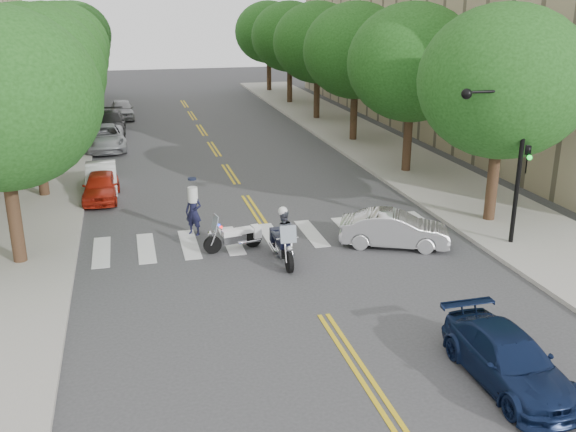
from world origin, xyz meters
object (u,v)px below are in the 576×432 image
object	(u,v)px
officer_standing	(194,212)
convertible	(394,229)
sedan_blue	(508,359)
motorcycle_parked	(238,236)
motorcycle_police	(283,237)

from	to	relation	value
officer_standing	convertible	bearing A→B (deg)	10.97
officer_standing	sedan_blue	xyz separation A→B (m)	(5.92, -11.78, -0.29)
officer_standing	motorcycle_parked	bearing A→B (deg)	-20.39
motorcycle_parked	officer_standing	bearing A→B (deg)	24.15
motorcycle_parked	officer_standing	distance (m)	2.38
motorcycle_police	convertible	world-z (taller)	motorcycle_police
motorcycle_parked	sedan_blue	xyz separation A→B (m)	(4.58, -9.86, 0.12)
motorcycle_parked	sedan_blue	size ratio (longest dim) A/B	0.52
convertible	sedan_blue	world-z (taller)	convertible
officer_standing	convertible	size ratio (longest dim) A/B	0.46
officer_standing	motorcycle_police	bearing A→B (deg)	-17.68
convertible	officer_standing	bearing A→B (deg)	89.97
motorcycle_police	officer_standing	xyz separation A→B (m)	(-2.62, 3.40, 0.02)
motorcycle_police	motorcycle_parked	bearing A→B (deg)	-48.46
motorcycle_police	sedan_blue	xyz separation A→B (m)	(3.31, -8.38, -0.28)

